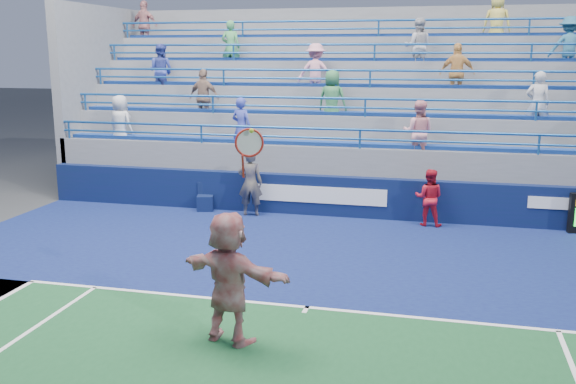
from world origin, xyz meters
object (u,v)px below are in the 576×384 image
(tennis_player, at_px, (229,278))
(ball_girl, at_px, (429,198))
(judge_chair, at_px, (206,202))
(line_judge, at_px, (250,183))

(tennis_player, height_order, ball_girl, tennis_player)
(judge_chair, bearing_deg, line_judge, -9.29)
(tennis_player, distance_m, line_judge, 7.80)
(tennis_player, bearing_deg, line_judge, 104.64)
(ball_girl, bearing_deg, line_judge, 5.96)
(line_judge, relative_size, ball_girl, 1.23)
(tennis_player, bearing_deg, judge_chair, 113.40)
(line_judge, distance_m, ball_girl, 4.74)
(judge_chair, bearing_deg, ball_girl, -1.42)
(ball_girl, bearing_deg, tennis_player, 75.11)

